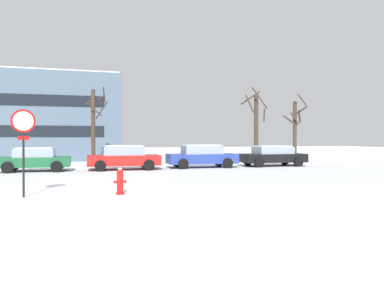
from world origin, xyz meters
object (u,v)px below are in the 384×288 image
Objects in this scene: parked_car_green at (35,159)px; fire_hydrant at (120,181)px; parked_car_black at (272,156)px; parked_car_red at (124,157)px; stop_sign at (23,136)px; parked_car_blue at (202,156)px.

fire_hydrant is at bearing -70.04° from parked_car_green.
parked_car_red is at bearing -179.35° from parked_car_black.
stop_sign is 3.44m from fire_hydrant.
parked_car_black is at bearing -1.24° from parked_car_blue.
fire_hydrant is at bearing -97.12° from parked_car_red.
stop_sign reaches higher than parked_car_red.
parked_car_black is (11.33, 10.21, 0.25)m from fire_hydrant.
stop_sign is at bearing 174.91° from fire_hydrant.
stop_sign is at bearing -145.38° from parked_car_black.
fire_hydrant is 0.21× the size of parked_car_red.
parked_car_black reaches higher than parked_car_green.
parked_car_black is (5.03, -0.11, -0.04)m from parked_car_blue.
parked_car_black is at bearing -0.66° from parked_car_green.
parked_car_green reaches higher than fire_hydrant.
parked_car_green is at bearing 179.34° from parked_car_black.
parked_car_red is 5.04m from parked_car_blue.
stop_sign is 10.81m from parked_car_red.
fire_hydrant is 0.20× the size of parked_car_blue.
parked_car_red reaches higher than parked_car_black.
parked_car_black is (14.40, 9.94, -1.29)m from stop_sign.
parked_car_red reaches higher than fire_hydrant.
parked_car_red is at bearing -177.45° from parked_car_blue.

